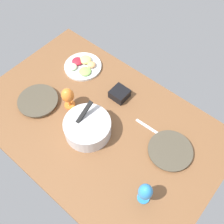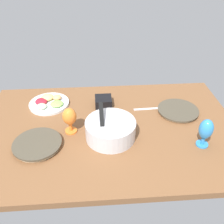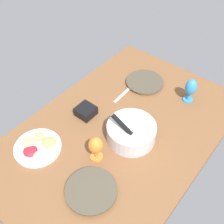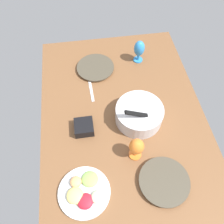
{
  "view_description": "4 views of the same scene",
  "coord_description": "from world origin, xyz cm",
  "px_view_note": "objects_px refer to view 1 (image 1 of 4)",
  "views": [
    {
      "loc": [
        -64.01,
        61.11,
        147.52
      ],
      "look_at": [
        -4.02,
        -9.46,
        5.37
      ],
      "focal_mm": 42.56,
      "sensor_mm": 36.0,
      "label": 1
    },
    {
      "loc": [
        7.3,
        120.99,
        96.99
      ],
      "look_at": [
        -2.19,
        -8.78,
        5.37
      ],
      "focal_mm": 40.14,
      "sensor_mm": 36.0,
      "label": 2
    },
    {
      "loc": [
        87.87,
        65.83,
        132.36
      ],
      "look_at": [
        -5.7,
        -10.21,
        5.37
      ],
      "focal_mm": 44.48,
      "sensor_mm": 36.0,
      "label": 3
    },
    {
      "loc": [
        73.91,
        -18.76,
        126.05
      ],
      "look_at": [
        -4.2,
        -7.15,
        5.37
      ],
      "focal_mm": 37.38,
      "sensor_mm": 36.0,
      "label": 4
    }
  ],
  "objects_px": {
    "dinner_plate_left": "(170,151)",
    "mixing_bowl": "(88,127)",
    "dinner_plate_right": "(38,101)",
    "fruit_platter": "(83,66)",
    "square_bowl_black": "(120,93)",
    "hurricane_glass_orange": "(68,96)",
    "hurricane_glass_blue": "(145,192)"
  },
  "relations": [
    {
      "from": "mixing_bowl",
      "to": "hurricane_glass_blue",
      "type": "relative_size",
      "value": 1.66
    },
    {
      "from": "hurricane_glass_blue",
      "to": "square_bowl_black",
      "type": "xyz_separation_m",
      "value": [
        0.54,
        -0.45,
        -0.07
      ]
    },
    {
      "from": "hurricane_glass_orange",
      "to": "mixing_bowl",
      "type": "bearing_deg",
      "value": 163.77
    },
    {
      "from": "hurricane_glass_orange",
      "to": "fruit_platter",
      "type": "bearing_deg",
      "value": -60.68
    },
    {
      "from": "hurricane_glass_blue",
      "to": "dinner_plate_left",
      "type": "bearing_deg",
      "value": -82.52
    },
    {
      "from": "dinner_plate_left",
      "to": "fruit_platter",
      "type": "bearing_deg",
      "value": -9.98
    },
    {
      "from": "mixing_bowl",
      "to": "fruit_platter",
      "type": "xyz_separation_m",
      "value": [
        0.41,
        -0.38,
        -0.04
      ]
    },
    {
      "from": "dinner_plate_left",
      "to": "hurricane_glass_orange",
      "type": "bearing_deg",
      "value": 12.19
    },
    {
      "from": "mixing_bowl",
      "to": "hurricane_glass_orange",
      "type": "distance_m",
      "value": 0.25
    },
    {
      "from": "fruit_platter",
      "to": "hurricane_glass_orange",
      "type": "distance_m",
      "value": 0.36
    },
    {
      "from": "hurricane_glass_orange",
      "to": "square_bowl_black",
      "type": "distance_m",
      "value": 0.35
    },
    {
      "from": "mixing_bowl",
      "to": "fruit_platter",
      "type": "bearing_deg",
      "value": -42.53
    },
    {
      "from": "mixing_bowl",
      "to": "hurricane_glass_blue",
      "type": "bearing_deg",
      "value": 168.25
    },
    {
      "from": "hurricane_glass_blue",
      "to": "mixing_bowl",
      "type": "bearing_deg",
      "value": -11.75
    },
    {
      "from": "dinner_plate_left",
      "to": "hurricane_glass_blue",
      "type": "relative_size",
      "value": 1.54
    },
    {
      "from": "mixing_bowl",
      "to": "dinner_plate_left",
      "type": "bearing_deg",
      "value": -154.67
    },
    {
      "from": "fruit_platter",
      "to": "square_bowl_black",
      "type": "distance_m",
      "value": 0.38
    },
    {
      "from": "dinner_plate_left",
      "to": "dinner_plate_right",
      "type": "relative_size",
      "value": 0.99
    },
    {
      "from": "mixing_bowl",
      "to": "dinner_plate_right",
      "type": "bearing_deg",
      "value": 7.11
    },
    {
      "from": "fruit_platter",
      "to": "hurricane_glass_orange",
      "type": "height_order",
      "value": "hurricane_glass_orange"
    },
    {
      "from": "mixing_bowl",
      "to": "hurricane_glass_blue",
      "type": "height_order",
      "value": "mixing_bowl"
    },
    {
      "from": "hurricane_glass_orange",
      "to": "square_bowl_black",
      "type": "relative_size",
      "value": 1.46
    },
    {
      "from": "dinner_plate_left",
      "to": "mixing_bowl",
      "type": "height_order",
      "value": "mixing_bowl"
    },
    {
      "from": "dinner_plate_right",
      "to": "hurricane_glass_blue",
      "type": "distance_m",
      "value": 0.93
    },
    {
      "from": "dinner_plate_left",
      "to": "dinner_plate_right",
      "type": "distance_m",
      "value": 0.92
    },
    {
      "from": "square_bowl_black",
      "to": "fruit_platter",
      "type": "bearing_deg",
      "value": -4.78
    },
    {
      "from": "hurricane_glass_orange",
      "to": "dinner_plate_left",
      "type": "bearing_deg",
      "value": -167.81
    },
    {
      "from": "fruit_platter",
      "to": "square_bowl_black",
      "type": "xyz_separation_m",
      "value": [
        -0.38,
        0.03,
        0.01
      ]
    },
    {
      "from": "hurricane_glass_blue",
      "to": "hurricane_glass_orange",
      "type": "bearing_deg",
      "value": -13.19
    },
    {
      "from": "dinner_plate_left",
      "to": "fruit_platter",
      "type": "distance_m",
      "value": 0.89
    },
    {
      "from": "mixing_bowl",
      "to": "square_bowl_black",
      "type": "bearing_deg",
      "value": -85.2
    },
    {
      "from": "dinner_plate_left",
      "to": "square_bowl_black",
      "type": "bearing_deg",
      "value": -13.87
    }
  ]
}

